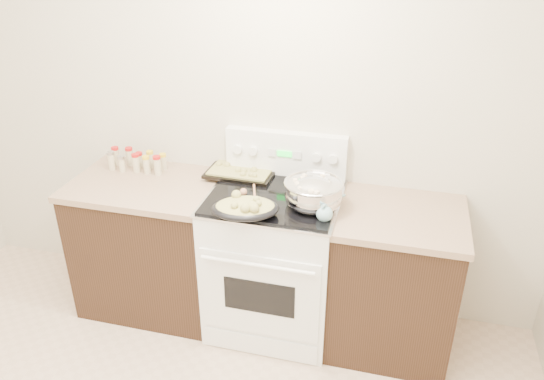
% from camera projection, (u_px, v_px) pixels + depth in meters
% --- Properties ---
extents(room_shell, '(4.10, 3.60, 2.75)m').
position_uv_depth(room_shell, '(47.00, 171.00, 1.60)').
color(room_shell, beige).
rests_on(room_shell, ground).
extents(counter_left, '(0.93, 0.67, 0.92)m').
position_uv_depth(counter_left, '(153.00, 244.00, 3.51)').
color(counter_left, black).
rests_on(counter_left, ground).
extents(counter_right, '(0.73, 0.67, 0.92)m').
position_uv_depth(counter_right, '(393.00, 280.00, 3.16)').
color(counter_right, black).
rests_on(counter_right, ground).
extents(kitchen_range, '(0.78, 0.73, 1.22)m').
position_uv_depth(kitchen_range, '(274.00, 259.00, 3.31)').
color(kitchen_range, white).
rests_on(kitchen_range, ground).
extents(mixing_bowl, '(0.33, 0.33, 0.19)m').
position_uv_depth(mixing_bowl, '(313.00, 194.00, 2.94)').
color(mixing_bowl, silver).
rests_on(mixing_bowl, kitchen_range).
extents(roasting_pan, '(0.42, 0.34, 0.12)m').
position_uv_depth(roasting_pan, '(245.00, 208.00, 2.86)').
color(roasting_pan, black).
rests_on(roasting_pan, kitchen_range).
extents(baking_sheet, '(0.43, 0.31, 0.06)m').
position_uv_depth(baking_sheet, '(241.00, 171.00, 3.35)').
color(baking_sheet, black).
rests_on(baking_sheet, kitchen_range).
extents(wooden_spoon, '(0.11, 0.28, 0.04)m').
position_uv_depth(wooden_spoon, '(248.00, 189.00, 3.13)').
color(wooden_spoon, tan).
rests_on(wooden_spoon, kitchen_range).
extents(blue_ladle, '(0.13, 0.29, 0.11)m').
position_uv_depth(blue_ladle, '(325.00, 212.00, 2.84)').
color(blue_ladle, '#84B8C5').
rests_on(blue_ladle, kitchen_range).
extents(spice_jars, '(0.38, 0.15, 0.13)m').
position_uv_depth(spice_jars, '(137.00, 161.00, 3.44)').
color(spice_jars, '#BFB28C').
rests_on(spice_jars, counter_left).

